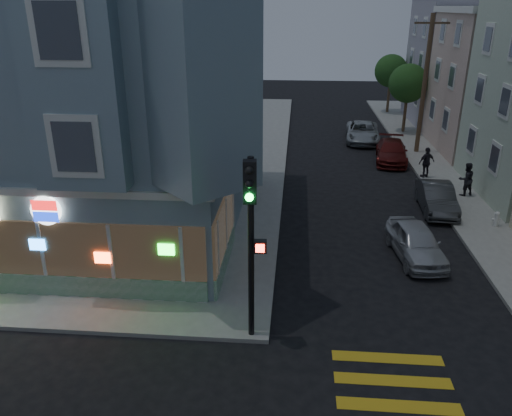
# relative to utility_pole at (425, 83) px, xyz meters

# --- Properties ---
(ground) EXTENTS (120.00, 120.00, 0.00)m
(ground) POSITION_rel_utility_pole_xyz_m (-12.00, -24.00, -4.80)
(ground) COLOR black
(ground) RESTS_ON ground
(sidewalk_nw) EXTENTS (33.00, 42.00, 0.15)m
(sidewalk_nw) POSITION_rel_utility_pole_xyz_m (-25.50, -1.00, -4.72)
(sidewalk_nw) COLOR gray
(sidewalk_nw) RESTS_ON ground
(corner_building) EXTENTS (14.60, 14.60, 11.40)m
(corner_building) POSITION_rel_utility_pole_xyz_m (-18.00, -13.02, 1.02)
(corner_building) COLOR slate
(corner_building) RESTS_ON sidewalk_nw
(row_house_d) EXTENTS (12.00, 8.60, 10.50)m
(row_house_d) POSITION_rel_utility_pole_xyz_m (7.50, 10.00, 0.60)
(row_house_d) COLOR gray
(row_house_d) RESTS_ON sidewalk_ne
(utility_pole) EXTENTS (2.20, 0.30, 9.00)m
(utility_pole) POSITION_rel_utility_pole_xyz_m (0.00, 0.00, 0.00)
(utility_pole) COLOR #4C3826
(utility_pole) RESTS_ON sidewalk_ne
(street_tree_near) EXTENTS (3.00, 3.00, 5.30)m
(street_tree_near) POSITION_rel_utility_pole_xyz_m (0.20, 6.00, -0.86)
(street_tree_near) COLOR #4C3826
(street_tree_near) RESTS_ON sidewalk_ne
(street_tree_far) EXTENTS (3.00, 3.00, 5.30)m
(street_tree_far) POSITION_rel_utility_pole_xyz_m (0.20, 14.00, -0.86)
(street_tree_far) COLOR #4C3826
(street_tree_far) RESTS_ON sidewalk_ne
(pedestrian_a) EXTENTS (1.04, 0.92, 1.79)m
(pedestrian_a) POSITION_rel_utility_pole_xyz_m (0.68, -8.62, -3.75)
(pedestrian_a) COLOR black
(pedestrian_a) RESTS_ON sidewalk_ne
(pedestrian_b) EXTENTS (1.14, 0.84, 1.79)m
(pedestrian_b) POSITION_rel_utility_pole_xyz_m (-0.70, -5.69, -3.75)
(pedestrian_b) COLOR #27242C
(pedestrian_b) RESTS_ON sidewalk_ne
(parked_car_a) EXTENTS (2.11, 4.26, 1.39)m
(parked_car_a) POSITION_rel_utility_pole_xyz_m (-3.40, -15.85, -4.10)
(parked_car_a) COLOR #B7BAC0
(parked_car_a) RESTS_ON ground
(parked_car_b) EXTENTS (1.66, 4.27, 1.39)m
(parked_car_b) POSITION_rel_utility_pole_xyz_m (-1.30, -10.65, -4.10)
(parked_car_b) COLOR #3A3D40
(parked_car_b) RESTS_ON ground
(parked_car_c) EXTENTS (2.54, 4.98, 1.38)m
(parked_car_c) POSITION_rel_utility_pole_xyz_m (-2.11, -2.20, -4.11)
(parked_car_c) COLOR #5A1614
(parked_car_c) RESTS_ON ground
(parked_car_d) EXTENTS (2.80, 5.37, 1.44)m
(parked_car_d) POSITION_rel_utility_pole_xyz_m (-3.40, 3.00, -4.07)
(parked_car_d) COLOR #9FA6AA
(parked_car_d) RESTS_ON ground
(traffic_signal) EXTENTS (0.67, 0.64, 5.68)m
(traffic_signal) POSITION_rel_utility_pole_xyz_m (-9.53, -21.84, -0.80)
(traffic_signal) COLOR black
(traffic_signal) RESTS_ON sidewalk_nw
(fire_hydrant) EXTENTS (0.41, 0.24, 0.71)m
(fire_hydrant) POSITION_rel_utility_pole_xyz_m (0.92, -12.65, -4.27)
(fire_hydrant) COLOR white
(fire_hydrant) RESTS_ON sidewalk_ne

